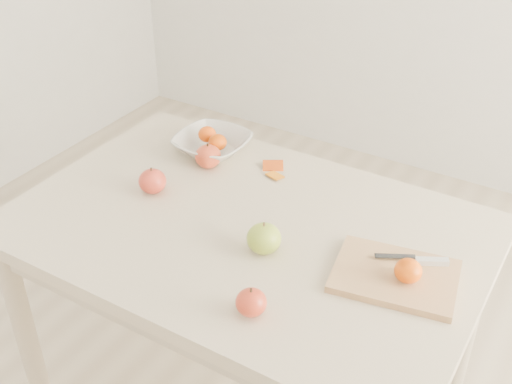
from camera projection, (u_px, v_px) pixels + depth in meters
The scene contains 13 objects.
table at pixel (246, 254), 1.70m from camera, with size 1.20×0.80×0.75m.
cutting_board at pixel (395, 276), 1.46m from camera, with size 0.28×0.20×0.02m, color tan.
board_tangerine at pixel (408, 271), 1.42m from camera, with size 0.06×0.06×0.05m, color #D06507.
fruit_bowl at pixel (212, 144), 1.94m from camera, with size 0.22×0.22×0.05m, color silver.
bowl_tangerine_near at pixel (207, 134), 1.95m from camera, with size 0.05×0.05×0.05m, color #D94F07.
bowl_tangerine_far at pixel (218, 142), 1.90m from camera, with size 0.06×0.06×0.05m, color #D26407.
orange_peel_a at pixel (273, 167), 1.88m from camera, with size 0.06×0.04×0.00m, color #C6440D.
orange_peel_b at pixel (275, 176), 1.83m from camera, with size 0.04×0.04×0.00m, color orange.
paring_knife at pixel (426, 261), 1.48m from camera, with size 0.16×0.08×0.01m.
apple_green at pixel (264, 238), 1.53m from camera, with size 0.08×0.08×0.08m, color olive.
apple_red_e at pixel (251, 302), 1.36m from camera, with size 0.07×0.07×0.06m, color maroon.
apple_red_b at pixel (152, 181), 1.75m from camera, with size 0.08×0.08×0.07m, color maroon.
apple_red_a at pixel (208, 156), 1.86m from camera, with size 0.08×0.08×0.07m, color maroon.
Camera 1 is at (0.71, -1.12, 1.72)m, focal length 45.00 mm.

